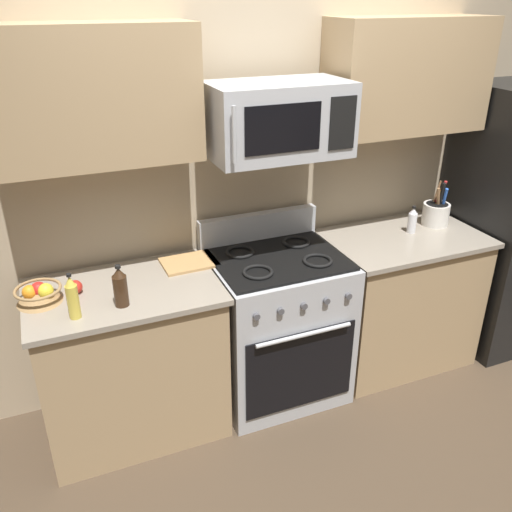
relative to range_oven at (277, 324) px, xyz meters
name	(u,v)px	position (x,y,z in m)	size (l,w,h in m)	color
ground_plane	(324,457)	(0.00, -0.65, -0.47)	(16.00, 16.00, 0.00)	#473828
wall_back	(252,175)	(0.00, 0.39, 0.83)	(8.00, 0.10, 2.60)	tan
counter_left	(131,360)	(-0.89, 0.00, -0.02)	(0.99, 0.65, 0.91)	tan
range_oven	(277,324)	(0.00, 0.00, 0.00)	(0.76, 0.70, 1.09)	#B2B5BA
counter_right	(397,298)	(0.88, 0.00, -0.02)	(0.99, 0.65, 0.91)	tan
microwave	(278,120)	(0.00, 0.03, 1.23)	(0.73, 0.44, 0.38)	#B2B5BA
upper_cabinets_left	(93,96)	(-0.89, 0.17, 1.38)	(0.98, 0.34, 0.64)	tan
upper_cabinets_right	(407,76)	(0.89, 0.17, 1.38)	(0.98, 0.34, 0.64)	tan
utensil_crock	(436,213)	(1.18, 0.09, 0.52)	(0.17, 0.17, 0.29)	white
fruit_basket	(39,294)	(-1.29, 0.02, 0.48)	(0.23, 0.23, 0.10)	#9E7A4C
apple_loose	(75,287)	(-1.11, 0.04, 0.47)	(0.07, 0.07, 0.07)	red
cutting_board	(189,262)	(-0.48, 0.15, 0.45)	(0.30, 0.22, 0.02)	tan
bottle_oil	(73,298)	(-1.14, -0.19, 0.54)	(0.06, 0.06, 0.23)	gold
bottle_vinegar	(412,220)	(0.95, 0.04, 0.52)	(0.06, 0.06, 0.18)	silver
bottle_soy	(120,287)	(-0.91, -0.16, 0.54)	(0.07, 0.07, 0.22)	#382314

